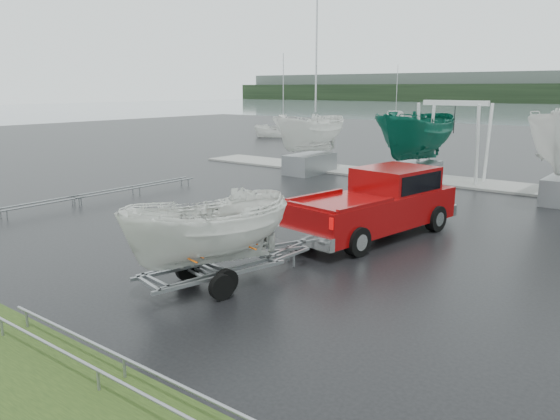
% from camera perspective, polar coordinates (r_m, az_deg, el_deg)
% --- Properties ---
extents(ground_plane, '(120.00, 120.00, 0.00)m').
position_cam_1_polar(ground_plane, '(18.66, -0.19, -2.05)').
color(ground_plane, black).
rests_on(ground_plane, ground).
extents(dock, '(30.00, 3.00, 0.12)m').
position_cam_1_polar(dock, '(29.76, 15.48, 3.13)').
color(dock, gray).
rests_on(dock, ground).
extents(pickup_truck, '(3.19, 6.74, 2.16)m').
position_cam_1_polar(pickup_truck, '(18.11, 10.45, 0.93)').
color(pickup_truck, maroon).
rests_on(pickup_truck, ground).
extents(trailer_hitched, '(1.97, 3.74, 5.05)m').
position_cam_1_polar(trailer_hitched, '(13.08, -7.33, 3.76)').
color(trailer_hitched, gray).
rests_on(trailer_hitched, ground).
extents(trailer_parked, '(2.07, 3.78, 5.02)m').
position_cam_1_polar(trailer_parked, '(12.75, -7.54, 3.45)').
color(trailer_parked, gray).
rests_on(trailer_parked, ground).
extents(boat_hoist, '(3.30, 2.18, 4.12)m').
position_cam_1_polar(boat_hoist, '(29.09, 17.69, 7.99)').
color(boat_hoist, silver).
rests_on(boat_hoist, ground).
extents(keelboat_0, '(2.23, 3.20, 10.39)m').
position_cam_1_polar(keelboat_0, '(30.70, 3.21, 10.35)').
color(keelboat_0, gray).
rests_on(keelboat_0, ground).
extents(keelboat_1, '(2.53, 3.20, 7.83)m').
position_cam_1_polar(keelboat_1, '(27.78, 14.32, 10.80)').
color(keelboat_1, gray).
rests_on(keelboat_1, ground).
extents(mast_rack_0, '(0.56, 6.50, 0.06)m').
position_cam_1_polar(mast_rack_0, '(25.61, -14.82, 2.37)').
color(mast_rack_0, gray).
rests_on(mast_rack_0, ground).
extents(mast_rack_1, '(0.56, 6.50, 0.06)m').
position_cam_1_polar(mast_rack_1, '(22.58, -26.96, 0.05)').
color(mast_rack_1, gray).
rests_on(mast_rack_1, ground).
extents(mast_rack_2, '(7.00, 0.56, 0.06)m').
position_cam_1_polar(mast_rack_2, '(9.61, -17.25, -15.12)').
color(mast_rack_2, gray).
rests_on(mast_rack_2, ground).
extents(moored_boat_0, '(3.06, 3.06, 10.86)m').
position_cam_1_polar(moored_boat_0, '(54.31, 0.34, 7.66)').
color(moored_boat_0, silver).
rests_on(moored_boat_0, ground).
extents(moored_boat_4, '(3.27, 3.31, 11.29)m').
position_cam_1_polar(moored_boat_4, '(82.72, 11.97, 9.10)').
color(moored_boat_4, silver).
rests_on(moored_boat_4, ground).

